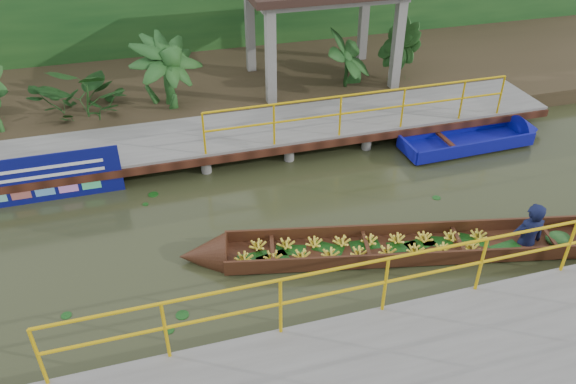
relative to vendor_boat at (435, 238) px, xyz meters
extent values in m
plane|color=#2B3118|center=(-2.69, 1.32, -0.28)|extent=(80.00, 80.00, 0.00)
cube|color=#332A19|center=(-2.69, 8.82, -0.06)|extent=(30.00, 8.00, 0.45)
cube|color=slate|center=(-2.69, 4.82, 0.22)|extent=(16.00, 2.00, 0.15)
cube|color=black|center=(-2.69, 3.82, 0.14)|extent=(16.00, 0.12, 0.18)
cylinder|color=#E0AE0B|center=(0.06, 3.87, 1.29)|extent=(7.50, 0.05, 0.05)
cylinder|color=#E0AE0B|center=(0.06, 3.87, 0.84)|extent=(7.50, 0.05, 0.05)
cylinder|color=#E0AE0B|center=(0.06, 3.87, 0.79)|extent=(0.05, 0.05, 1.00)
cylinder|color=slate|center=(-6.69, 4.02, -0.06)|extent=(0.24, 0.24, 0.55)
cylinder|color=slate|center=(-6.69, 5.62, -0.06)|extent=(0.24, 0.24, 0.55)
cylinder|color=slate|center=(-4.69, 4.02, -0.06)|extent=(0.24, 0.24, 0.55)
cylinder|color=slate|center=(-4.69, 5.62, -0.06)|extent=(0.24, 0.24, 0.55)
cylinder|color=slate|center=(-2.69, 4.02, -0.06)|extent=(0.24, 0.24, 0.55)
cylinder|color=slate|center=(-2.69, 5.62, -0.06)|extent=(0.24, 0.24, 0.55)
cylinder|color=slate|center=(-0.69, 4.02, -0.06)|extent=(0.24, 0.24, 0.55)
cylinder|color=slate|center=(-0.69, 5.62, -0.06)|extent=(0.24, 0.24, 0.55)
cylinder|color=slate|center=(1.31, 4.02, -0.06)|extent=(0.24, 0.24, 0.55)
cylinder|color=slate|center=(1.31, 5.62, -0.06)|extent=(0.24, 0.24, 0.55)
cylinder|color=slate|center=(3.31, 4.02, -0.06)|extent=(0.24, 0.24, 0.55)
cylinder|color=slate|center=(3.31, 5.62, -0.06)|extent=(0.24, 0.24, 0.55)
cylinder|color=slate|center=(-2.69, 4.02, -0.06)|extent=(0.24, 0.24, 0.55)
cube|color=slate|center=(-1.69, -2.88, 0.02)|extent=(18.00, 2.40, 0.70)
cylinder|color=#E0AE0B|center=(-1.69, -1.73, 1.37)|extent=(10.00, 0.05, 0.05)
cylinder|color=#E0AE0B|center=(-1.69, -1.73, 0.92)|extent=(10.00, 0.05, 0.05)
cylinder|color=#E0AE0B|center=(-1.69, -1.73, 0.87)|extent=(0.05, 0.05, 1.00)
cube|color=slate|center=(-1.49, 6.42, 1.32)|extent=(0.25, 0.25, 2.80)
cube|color=slate|center=(2.11, 6.42, 1.32)|extent=(0.25, 0.25, 2.80)
cube|color=slate|center=(-1.49, 8.82, 1.32)|extent=(0.25, 0.25, 2.80)
cube|color=slate|center=(2.11, 8.82, 1.32)|extent=(0.25, 0.25, 2.80)
cube|color=#143E17|center=(-2.69, 11.32, 1.72)|extent=(30.00, 0.80, 4.00)
cube|color=#3A1B0F|center=(-0.40, 0.08, -0.23)|extent=(7.12, 2.34, 0.05)
cube|color=#3A1B0F|center=(-0.30, 0.52, -0.10)|extent=(6.95, 1.53, 0.30)
cube|color=#3A1B0F|center=(-0.49, -0.35, -0.10)|extent=(6.95, 1.53, 0.30)
cone|color=#3A1B0F|center=(-4.25, 0.90, -0.16)|extent=(1.04, 1.02, 0.85)
ellipsoid|color=#143E17|center=(2.38, -0.51, -0.14)|extent=(0.57, 0.48, 0.23)
imported|color=#0E1334|center=(1.77, -0.38, 0.69)|extent=(0.70, 0.51, 1.78)
cube|color=#0C0F89|center=(2.70, 3.38, -0.17)|extent=(3.28, 1.08, 0.11)
cube|color=#0C0F89|center=(2.68, 3.87, -0.04)|extent=(3.25, 0.17, 0.33)
cube|color=#0C0F89|center=(2.71, 2.90, -0.04)|extent=(3.25, 0.17, 0.33)
cube|color=#0C0F89|center=(1.07, 3.33, -0.04)|extent=(0.10, 0.98, 0.33)
cone|color=#0C0F89|center=(4.54, 3.44, -0.11)|extent=(0.68, 0.93, 0.91)
cube|color=black|center=(2.15, 3.37, 0.00)|extent=(0.14, 0.98, 0.05)
cube|color=#0C1062|center=(-7.35, 3.80, 0.27)|extent=(3.62, 0.03, 1.13)
cube|color=white|center=(-7.35, 3.78, 0.54)|extent=(2.94, 0.01, 0.07)
cube|color=white|center=(-7.35, 3.78, 0.34)|extent=(2.94, 0.01, 0.07)
imported|color=#143E17|center=(-6.19, 6.62, 1.10)|extent=(1.49, 1.49, 1.86)
imported|color=#143E17|center=(-4.19, 6.62, 1.10)|extent=(1.49, 1.49, 1.86)
imported|color=#143E17|center=(0.81, 6.62, 1.10)|extent=(1.49, 1.49, 1.86)
imported|color=#143E17|center=(2.31, 6.62, 1.10)|extent=(1.49, 1.49, 1.86)
camera|label=1|loc=(-4.96, -7.19, 6.58)|focal=35.00mm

